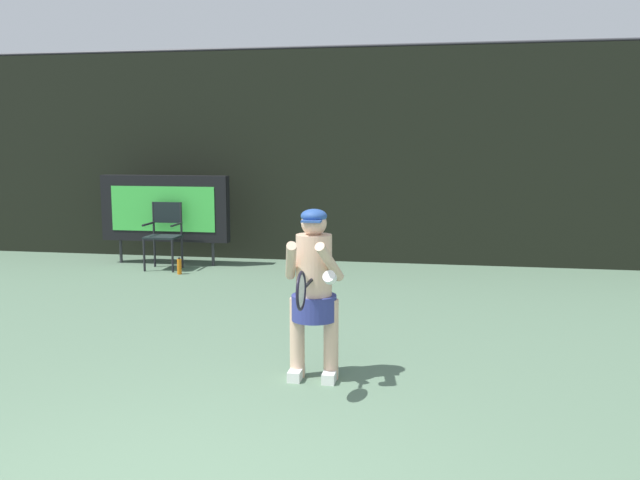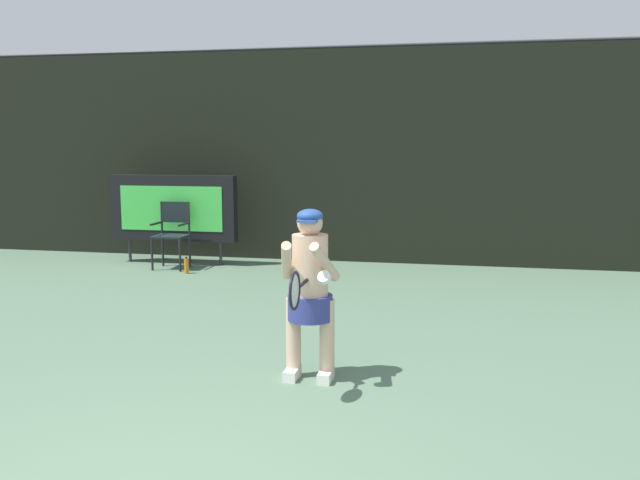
% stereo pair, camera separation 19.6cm
% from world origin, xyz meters
% --- Properties ---
extents(backdrop_screen, '(18.00, 0.12, 3.66)m').
position_xyz_m(backdrop_screen, '(0.00, 8.50, 1.81)').
color(backdrop_screen, black).
rests_on(backdrop_screen, ground).
extents(scoreboard, '(2.20, 0.21, 1.50)m').
position_xyz_m(scoreboard, '(-3.10, 7.65, 0.95)').
color(scoreboard, black).
rests_on(scoreboard, ground).
extents(umpire_chair, '(0.52, 0.44, 1.08)m').
position_xyz_m(umpire_chair, '(-2.95, 7.24, 0.62)').
color(umpire_chair, black).
rests_on(umpire_chair, ground).
extents(water_bottle, '(0.07, 0.07, 0.27)m').
position_xyz_m(water_bottle, '(-2.55, 6.84, 0.12)').
color(water_bottle, orange).
rests_on(water_bottle, ground).
extents(tennis_player, '(0.53, 0.59, 1.49)m').
position_xyz_m(tennis_player, '(0.41, 2.52, 0.82)').
color(tennis_player, white).
rests_on(tennis_player, ground).
extents(tennis_racket, '(0.03, 0.60, 0.31)m').
position_xyz_m(tennis_racket, '(0.42, 1.98, 0.91)').
color(tennis_racket, black).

